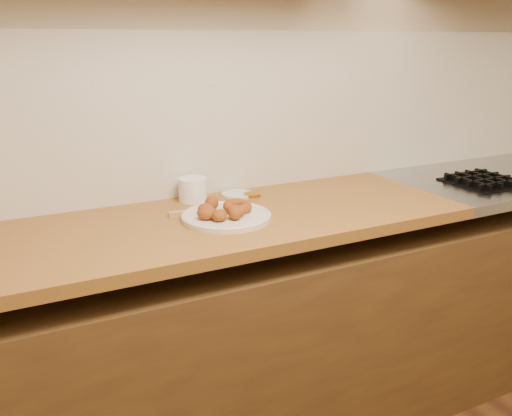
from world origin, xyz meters
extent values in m
cube|color=tan|center=(0.00, 2.00, 1.35)|extent=(4.00, 0.02, 2.70)
cube|color=brown|center=(0.00, 1.69, 0.39)|extent=(3.60, 0.60, 0.77)
cube|color=olive|center=(-0.65, 1.69, 0.88)|extent=(2.30, 0.62, 0.04)
cube|color=beige|center=(0.00, 1.99, 1.20)|extent=(3.60, 0.02, 0.60)
cube|color=black|center=(0.80, 1.61, 0.90)|extent=(0.26, 0.26, 0.01)
cube|color=black|center=(0.71, 1.61, 0.92)|extent=(0.01, 0.24, 0.02)
cube|color=black|center=(0.80, 1.52, 0.92)|extent=(0.24, 0.01, 0.02)
cube|color=black|center=(0.77, 1.61, 0.92)|extent=(0.01, 0.24, 0.02)
cube|color=black|center=(0.80, 1.58, 0.92)|extent=(0.24, 0.01, 0.02)
cube|color=black|center=(0.83, 1.61, 0.92)|extent=(0.01, 0.24, 0.02)
cube|color=black|center=(0.80, 1.64, 0.92)|extent=(0.24, 0.01, 0.02)
cube|color=black|center=(0.89, 1.61, 0.92)|extent=(0.01, 0.24, 0.02)
cube|color=black|center=(0.80, 1.70, 0.92)|extent=(0.24, 0.01, 0.02)
cylinder|color=beige|center=(-0.33, 1.66, 0.91)|extent=(0.30, 0.30, 0.02)
torus|color=brown|center=(-0.29, 1.67, 0.93)|extent=(0.14, 0.14, 0.04)
ellipsoid|color=brown|center=(-0.39, 1.70, 0.94)|extent=(0.07, 0.06, 0.04)
ellipsoid|color=brown|center=(-0.41, 1.64, 0.94)|extent=(0.08, 0.08, 0.04)
ellipsoid|color=brown|center=(-0.38, 1.61, 0.94)|extent=(0.07, 0.08, 0.04)
ellipsoid|color=brown|center=(-0.33, 1.60, 0.94)|extent=(0.05, 0.06, 0.04)
ellipsoid|color=brown|center=(-0.36, 1.73, 0.94)|extent=(0.07, 0.07, 0.05)
ellipsoid|color=brown|center=(-0.31, 1.62, 0.93)|extent=(0.04, 0.05, 0.03)
cylinder|color=white|center=(-0.36, 1.91, 0.94)|extent=(0.11, 0.11, 0.09)
cylinder|color=silver|center=(-0.18, 1.91, 0.90)|extent=(0.16, 0.16, 0.01)
cylinder|color=#AD7B18|center=(-0.13, 1.87, 0.91)|extent=(0.07, 0.07, 0.01)
cube|color=#A1814D|center=(-0.40, 1.75, 0.91)|extent=(0.20, 0.06, 0.02)
camera|label=1|loc=(-1.01, 0.10, 1.47)|focal=38.00mm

